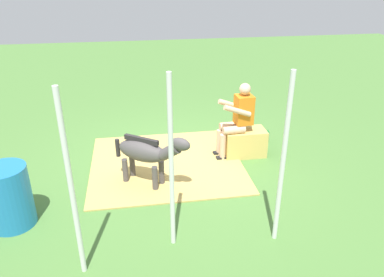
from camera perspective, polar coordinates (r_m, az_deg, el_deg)
ground_plane at (r=6.82m, az=-2.10°, el=-3.26°), size 24.00×24.00×0.00m
hay_patch at (r=6.70m, az=-3.92°, el=-3.77°), size 2.64×2.49×0.02m
hay_bale at (r=6.96m, az=7.98°, el=-0.60°), size 0.75×0.44×0.50m
person_seated at (r=6.71m, az=6.90°, el=3.26°), size 0.68×0.44×1.38m
pony_standing at (r=5.86m, az=-6.90°, el=-2.11°), size 1.17×0.93×0.94m
soda_bottle at (r=7.59m, az=11.41°, el=0.39°), size 0.07×0.07×0.27m
water_barrel at (r=5.57m, az=-26.17°, el=-7.98°), size 0.59×0.59×0.87m
tent_pole_left at (r=4.54m, az=13.68°, el=-3.56°), size 0.06×0.06×2.22m
tent_pole_right at (r=4.11m, az=-17.90°, el=-7.33°), size 0.06×0.06×2.22m
tent_pole_mid at (r=4.34m, az=-3.17°, el=-4.22°), size 0.06×0.06×2.22m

